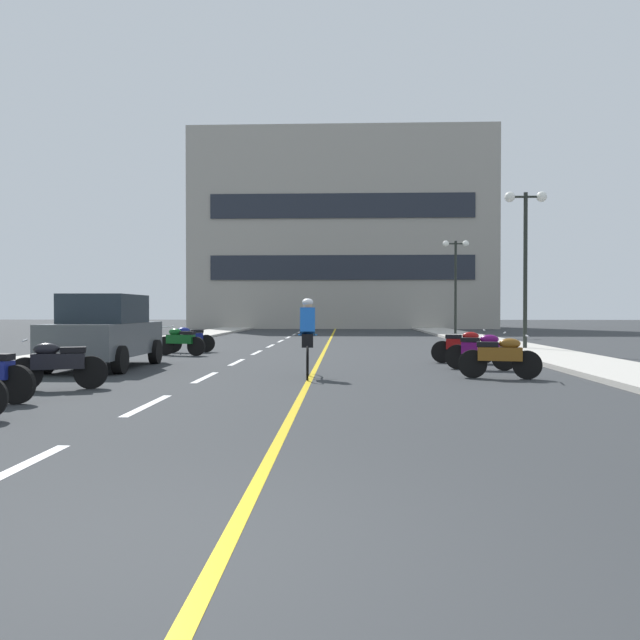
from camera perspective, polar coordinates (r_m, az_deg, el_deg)
ground_plane at (r=24.65m, az=-0.05°, el=-2.45°), size 140.00×140.00×0.00m
curb_left at (r=28.81m, az=-14.27°, el=-1.88°), size 2.40×72.00×0.12m
curb_right at (r=28.32m, az=14.93°, el=-1.93°), size 2.40×72.00×0.12m
lane_dash_0 at (r=6.50m, az=-25.73°, el=-11.98°), size 0.14×2.20×0.01m
lane_dash_1 at (r=10.14m, az=-14.99°, el=-7.28°), size 0.14×2.20×0.01m
lane_dash_2 at (r=13.99m, az=-10.11°, el=-5.02°), size 0.14×2.20×0.01m
lane_dash_3 at (r=17.90m, az=-7.37°, el=-3.72°), size 0.14×2.20×0.01m
lane_dash_4 at (r=21.84m, az=-5.62°, el=-2.88°), size 0.14×2.20×0.01m
lane_dash_5 at (r=25.80m, az=-4.40°, el=-2.30°), size 0.14×2.20×0.01m
lane_dash_6 at (r=29.77m, az=-3.51°, el=-1.87°), size 0.14×2.20×0.01m
lane_dash_7 at (r=33.75m, az=-2.83°, el=-1.55°), size 0.14×2.20×0.01m
lane_dash_8 at (r=37.74m, az=-2.30°, el=-1.29°), size 0.14×2.20×0.01m
lane_dash_9 at (r=41.72m, az=-1.86°, el=-1.08°), size 0.14×2.20×0.01m
lane_dash_10 at (r=45.71m, az=-1.51°, el=-0.91°), size 0.14×2.20×0.01m
lane_dash_11 at (r=49.70m, az=-1.20°, el=-0.76°), size 0.14×2.20×0.01m
centre_line_yellow at (r=27.64m, az=0.72°, el=-2.09°), size 0.12×66.00×0.01m
office_building at (r=52.92m, az=1.96°, el=7.72°), size 23.71×8.03×15.47m
street_lamp_mid at (r=23.72m, az=17.72°, el=7.21°), size 1.46×0.36×5.44m
street_lamp_far at (r=36.85m, az=11.91°, el=4.73°), size 1.46×0.36×5.20m
parked_car_near at (r=16.74m, az=-18.50°, el=-0.95°), size 1.96×4.22×1.82m
motorcycle_3 at (r=12.53m, az=-22.20°, el=-3.60°), size 1.64×0.80×0.92m
motorcycle_4 at (r=14.01m, az=15.67°, el=-3.10°), size 1.69×0.62×0.92m
motorcycle_5 at (r=15.96m, az=14.08°, el=-2.61°), size 1.65×0.75×0.92m
motorcycle_6 at (r=17.82m, az=12.58°, el=-2.24°), size 1.69×0.60×0.92m
motorcycle_7 at (r=20.81m, az=-12.25°, el=-1.79°), size 1.66×0.72×0.92m
motorcycle_8 at (r=22.25m, az=-11.49°, el=-1.62°), size 1.68×0.66×0.92m
cyclist_rider at (r=13.78m, az=-1.11°, el=-1.41°), size 0.42×1.77×1.71m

